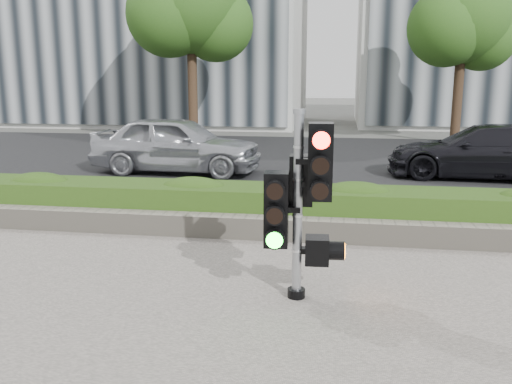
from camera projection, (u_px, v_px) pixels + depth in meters
ground at (234, 285)px, 6.59m from camera, size 120.00×120.00×0.00m
road at (299, 161)px, 16.25m from camera, size 60.00×13.00×0.02m
curb at (269, 216)px, 9.62m from camera, size 60.00×0.25×0.12m
stone_wall at (258, 227)px, 8.39m from camera, size 12.00×0.32×0.34m
hedge at (264, 207)px, 8.98m from camera, size 12.00×1.00×0.68m
tree_left at (191, 7)px, 20.30m from camera, size 4.61×4.03×7.34m
tree_right at (463, 21)px, 19.84m from camera, size 4.10×3.58×6.53m
traffic_signal at (301, 196)px, 5.94m from camera, size 0.74×0.56×2.12m
car_silver at (177, 144)px, 14.07m from camera, size 4.47×1.97×1.50m
car_dark at (483, 151)px, 13.35m from camera, size 4.73×2.27×1.33m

